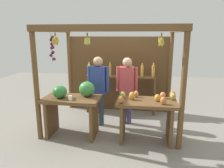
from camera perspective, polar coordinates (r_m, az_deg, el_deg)
ground_plane at (r=5.06m, az=0.31°, el=-10.50°), size 12.00×12.00×0.00m
market_stall at (r=5.08m, az=0.87°, el=4.96°), size 2.80×1.99×2.20m
fruit_counter_left at (r=4.34m, az=-10.27°, el=-4.98°), size 1.13×0.64×1.11m
fruit_counter_right at (r=4.15m, az=9.29°, el=-7.19°), size 1.15×0.64×0.97m
bottle_shelf_unit at (r=5.46m, az=2.37°, el=0.23°), size 1.79×0.22×1.35m
vendor_man at (r=4.70m, az=-3.70°, el=-0.33°), size 0.48×0.21×1.57m
vendor_woman at (r=4.78m, az=4.02°, el=-0.32°), size 0.48×0.21×1.54m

